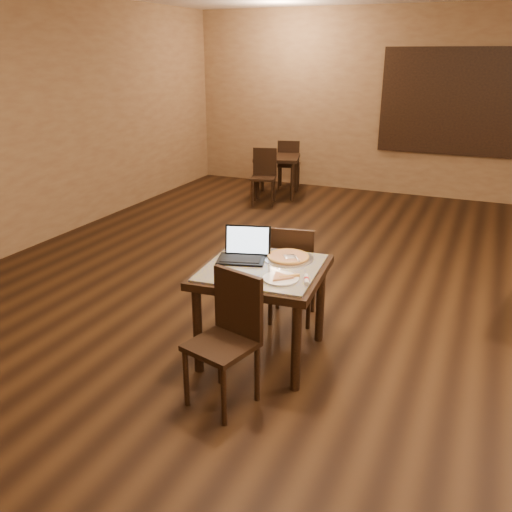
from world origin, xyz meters
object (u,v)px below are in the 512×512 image
at_px(chair_main_far, 292,269).
at_px(other_table_b_chair_near, 264,173).
at_px(pizza_pan, 288,258).
at_px(tiled_table, 262,279).
at_px(laptop, 244,251).
at_px(other_table_b_chair_far, 289,162).
at_px(chair_main_near, 229,331).
at_px(other_table_b, 277,163).

relative_size(chair_main_far, other_table_b_chair_near, 1.05).
bearing_deg(other_table_b_chair_near, pizza_pan, -79.96).
relative_size(chair_main_far, pizza_pan, 2.29).
height_order(tiled_table, chair_main_far, chair_main_far).
bearing_deg(tiled_table, chair_main_far, 84.01).
distance_m(laptop, other_table_b_chair_far, 5.49).
bearing_deg(laptop, tiled_table, -44.90).
bearing_deg(laptop, pizza_pan, 5.89).
xyz_separation_m(chair_main_near, other_table_b, (-1.82, 5.47, 0.03)).
height_order(laptop, other_table_b_chair_near, laptop).
height_order(laptop, pizza_pan, laptop).
bearing_deg(chair_main_far, other_table_b_chair_far, -79.80).
bearing_deg(other_table_b, laptop, -86.64).
xyz_separation_m(pizza_pan, other_table_b, (-1.92, 4.61, -0.21)).
xyz_separation_m(pizza_pan, other_table_b_chair_near, (-1.94, 4.10, -0.28)).
distance_m(laptop, other_table_b_chair_near, 4.55).
relative_size(tiled_table, chair_main_near, 1.07).
distance_m(chair_main_near, other_table_b, 5.77).
distance_m(tiled_table, chair_main_far, 0.64).
relative_size(laptop, other_table_b, 0.48).
relative_size(tiled_table, laptop, 2.36).
bearing_deg(laptop, chair_main_near, -89.69).
bearing_deg(chair_main_far, tiled_table, 78.04).
distance_m(chair_main_near, laptop, 0.82).
bearing_deg(chair_main_far, laptop, 56.70).
relative_size(other_table_b, other_table_b_chair_near, 1.01).
relative_size(other_table_b, other_table_b_chair_far, 1.01).
relative_size(chair_main_near, laptop, 2.21).
bearing_deg(laptop, other_table_b_chair_far, 90.26).
xyz_separation_m(chair_main_far, other_table_b_chair_far, (-1.80, 4.74, -0.02)).
bearing_deg(tiled_table, other_table_b_chair_near, 108.16).
height_order(pizza_pan, other_table_b_chair_near, other_table_b_chair_near).
relative_size(chair_main_far, other_table_b_chair_far, 1.05).
relative_size(chair_main_far, other_table_b, 1.04).
height_order(pizza_pan, other_table_b, pizza_pan).
distance_m(chair_main_near, chair_main_far, 1.24).
relative_size(chair_main_near, pizza_pan, 2.33).
relative_size(tiled_table, chair_main_far, 1.09).
distance_m(tiled_table, laptop, 0.28).
xyz_separation_m(chair_main_near, other_table_b_chair_near, (-1.84, 4.96, -0.03)).
bearing_deg(pizza_pan, chair_main_near, -96.57).
xyz_separation_m(tiled_table, laptop, (-0.20, 0.11, 0.17)).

